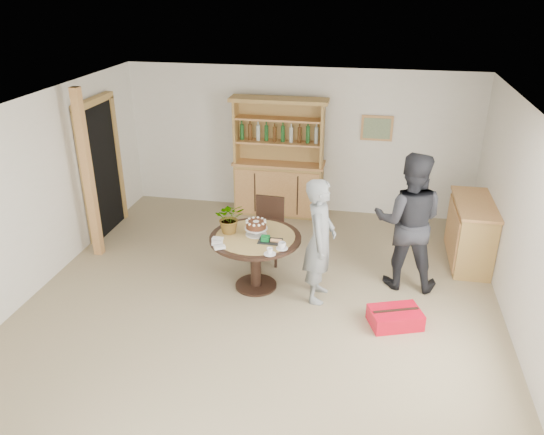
{
  "coord_description": "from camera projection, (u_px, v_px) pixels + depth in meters",
  "views": [
    {
      "loc": [
        1.22,
        -5.28,
        3.83
      ],
      "look_at": [
        0.06,
        0.71,
        1.05
      ],
      "focal_mm": 35.0,
      "sensor_mm": 36.0,
      "label": 1
    }
  ],
  "objects": [
    {
      "name": "ground",
      "position": [
        256.0,
        318.0,
        6.52
      ],
      "size": [
        7.0,
        7.0,
        0.0
      ],
      "primitive_type": "plane",
      "color": "tan",
      "rests_on": "ground"
    },
    {
      "name": "dining_chair",
      "position": [
        268.0,
        225.0,
        7.72
      ],
      "size": [
        0.44,
        0.44,
        0.95
      ],
      "rotation": [
        0.0,
        0.0,
        -0.06
      ],
      "color": "black",
      "rests_on": "ground"
    },
    {
      "name": "room_shell",
      "position": [
        254.0,
        186.0,
        5.8
      ],
      "size": [
        6.04,
        7.04,
        2.52
      ],
      "color": "white",
      "rests_on": "ground"
    },
    {
      "name": "hutch",
      "position": [
        279.0,
        176.0,
        9.18
      ],
      "size": [
        1.62,
        0.54,
        2.04
      ],
      "color": "#AF8C4A",
      "rests_on": "ground"
    },
    {
      "name": "coffee_cup_a",
      "position": [
        282.0,
        246.0,
        6.55
      ],
      "size": [
        0.15,
        0.15,
        0.09
      ],
      "color": "white",
      "rests_on": "dining_table"
    },
    {
      "name": "coffee_cup_b",
      "position": [
        270.0,
        252.0,
        6.42
      ],
      "size": [
        0.15,
        0.15,
        0.08
      ],
      "color": "white",
      "rests_on": "dining_table"
    },
    {
      "name": "napkins",
      "position": [
        218.0,
        243.0,
        6.67
      ],
      "size": [
        0.24,
        0.33,
        0.03
      ],
      "color": "white",
      "rests_on": "dining_table"
    },
    {
      "name": "sideboard",
      "position": [
        471.0,
        232.0,
        7.64
      ],
      "size": [
        0.54,
        1.26,
        0.94
      ],
      "color": "#AF8C4A",
      "rests_on": "ground"
    },
    {
      "name": "pine_post",
      "position": [
        88.0,
        176.0,
        7.54
      ],
      "size": [
        0.12,
        0.12,
        2.5
      ],
      "primitive_type": "cube",
      "color": "tan",
      "rests_on": "ground"
    },
    {
      "name": "red_suitcase",
      "position": [
        395.0,
        317.0,
        6.36
      ],
      "size": [
        0.7,
        0.58,
        0.21
      ],
      "rotation": [
        0.0,
        0.0,
        0.35
      ],
      "color": "red",
      "rests_on": "ground"
    },
    {
      "name": "flower_vase",
      "position": [
        230.0,
        218.0,
        6.9
      ],
      "size": [
        0.47,
        0.44,
        0.42
      ],
      "primitive_type": "imported",
      "rotation": [
        0.0,
        0.0,
        0.35
      ],
      "color": "#3F7233",
      "rests_on": "dining_table"
    },
    {
      "name": "doorway",
      "position": [
        101.0,
        166.0,
        8.35
      ],
      "size": [
        0.13,
        1.1,
        2.18
      ],
      "color": "black",
      "rests_on": "ground"
    },
    {
      "name": "dining_table",
      "position": [
        256.0,
        247.0,
        6.95
      ],
      "size": [
        1.2,
        1.2,
        0.76
      ],
      "color": "black",
      "rests_on": "ground"
    },
    {
      "name": "gift_tray",
      "position": [
        270.0,
        240.0,
        6.73
      ],
      "size": [
        0.3,
        0.2,
        0.08
      ],
      "color": "black",
      "rests_on": "dining_table"
    },
    {
      "name": "birthday_cake",
      "position": [
        256.0,
        226.0,
        6.88
      ],
      "size": [
        0.3,
        0.3,
        0.2
      ],
      "color": "white",
      "rests_on": "dining_table"
    },
    {
      "name": "adult_person",
      "position": [
        408.0,
        221.0,
        6.88
      ],
      "size": [
        0.95,
        0.76,
        1.87
      ],
      "primitive_type": "imported",
      "rotation": [
        0.0,
        0.0,
        3.08
      ],
      "color": "black",
      "rests_on": "ground"
    },
    {
      "name": "teen_boy",
      "position": [
        320.0,
        241.0,
        6.62
      ],
      "size": [
        0.41,
        0.61,
        1.64
      ],
      "primitive_type": "imported",
      "rotation": [
        0.0,
        0.0,
        1.53
      ],
      "color": "gray",
      "rests_on": "ground"
    }
  ]
}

